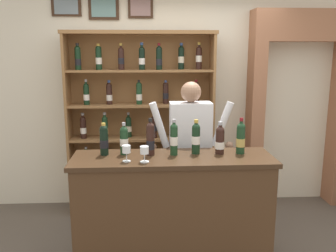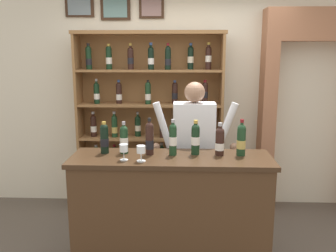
{
  "view_description": "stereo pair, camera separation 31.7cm",
  "coord_description": "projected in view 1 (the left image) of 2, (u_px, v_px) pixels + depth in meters",
  "views": [
    {
      "loc": [
        -0.31,
        -3.04,
        1.95
      ],
      "look_at": [
        -0.12,
        0.19,
        1.27
      ],
      "focal_mm": 39.08,
      "sensor_mm": 36.0,
      "label": 1
    },
    {
      "loc": [
        0.0,
        -3.04,
        1.95
      ],
      "look_at": [
        -0.12,
        0.19,
        1.27
      ],
      "focal_mm": 39.08,
      "sensor_mm": 36.0,
      "label": 2
    }
  ],
  "objects": [
    {
      "name": "wine_glass_center",
      "position": [
        126.0,
        150.0,
        3.01
      ],
      "size": [
        0.07,
        0.07,
        0.14
      ],
      "color": "silver",
      "rests_on": "tasting_counter"
    },
    {
      "name": "wine_glass_left",
      "position": [
        144.0,
        151.0,
        3.0
      ],
      "size": [
        0.07,
        0.07,
        0.13
      ],
      "color": "silver",
      "rests_on": "tasting_counter"
    },
    {
      "name": "tasting_bottle_chianti",
      "position": [
        104.0,
        140.0,
        3.2
      ],
      "size": [
        0.08,
        0.08,
        0.29
      ],
      "color": "black",
      "rests_on": "tasting_counter"
    },
    {
      "name": "tasting_bottle_riserva",
      "position": [
        174.0,
        138.0,
        3.2
      ],
      "size": [
        0.07,
        0.07,
        0.32
      ],
      "color": "#19381E",
      "rests_on": "tasting_counter"
    },
    {
      "name": "shopkeeper",
      "position": [
        190.0,
        144.0,
        3.68
      ],
      "size": [
        0.86,
        0.22,
        1.65
      ],
      "color": "#2D3347",
      "rests_on": "ground"
    },
    {
      "name": "wine_shelf",
      "position": [
        141.0,
        121.0,
        4.36
      ],
      "size": [
        1.75,
        0.32,
        2.16
      ],
      "color": "olive",
      "rests_on": "ground"
    },
    {
      "name": "tasting_bottle_brunello",
      "position": [
        220.0,
        140.0,
        3.24
      ],
      "size": [
        0.08,
        0.08,
        0.29
      ],
      "color": "black",
      "rests_on": "tasting_counter"
    },
    {
      "name": "archway_doorway",
      "position": [
        296.0,
        96.0,
        4.59
      ],
      "size": [
        1.24,
        0.45,
        2.42
      ],
      "color": "#9E6647",
      "rests_on": "ground"
    },
    {
      "name": "tasting_counter",
      "position": [
        173.0,
        212.0,
        3.28
      ],
      "size": [
        1.75,
        0.54,
        1.04
      ],
      "color": "#422B19",
      "rests_on": "ground"
    },
    {
      "name": "tasting_bottle_prosecco",
      "position": [
        124.0,
        140.0,
        3.22
      ],
      "size": [
        0.07,
        0.07,
        0.29
      ],
      "color": "#19381E",
      "rests_on": "tasting_counter"
    },
    {
      "name": "tasting_bottle_grappa",
      "position": [
        241.0,
        138.0,
        3.24
      ],
      "size": [
        0.08,
        0.08,
        0.32
      ],
      "color": "#19381E",
      "rests_on": "tasting_counter"
    },
    {
      "name": "back_wall",
      "position": [
        171.0,
        68.0,
        4.57
      ],
      "size": [
        12.0,
        0.19,
        3.44
      ],
      "color": "beige",
      "rests_on": "ground"
    },
    {
      "name": "tasting_bottle_super_tuscan",
      "position": [
        150.0,
        139.0,
        3.2
      ],
      "size": [
        0.07,
        0.07,
        0.33
      ],
      "color": "black",
      "rests_on": "tasting_counter"
    },
    {
      "name": "tasting_bottle_vin_santo",
      "position": [
        196.0,
        137.0,
        3.24
      ],
      "size": [
        0.08,
        0.08,
        0.31
      ],
      "color": "black",
      "rests_on": "tasting_counter"
    }
  ]
}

